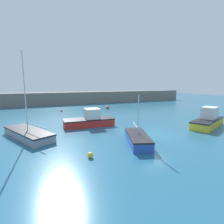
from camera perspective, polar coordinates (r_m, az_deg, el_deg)
ground_plane at (r=16.92m, az=13.52°, el=-7.51°), size 120.00×120.00×0.20m
harbor_breakwater at (r=42.97m, az=-10.64°, el=4.63°), size 58.11×3.37×2.75m
motorboat_with_cabin at (r=19.84m, az=-7.28°, el=-2.62°), size 5.69×2.39×1.94m
sailboat_tall_mast at (r=17.10m, az=-25.70°, el=-6.35°), size 4.29×6.33×7.39m
cabin_cruiser_white at (r=22.09m, az=28.86°, el=-2.31°), size 6.24×3.99×2.15m
sailboat_twin_hulled at (r=14.16m, az=8.39°, el=-8.59°), size 2.89×4.47×3.84m
mooring_buoy_red at (r=33.00m, az=-1.41°, el=1.51°), size 0.54×0.54×0.54m
mooring_buoy_yellow at (r=11.61m, az=-7.11°, el=-13.73°), size 0.37×0.37×0.37m
mooring_buoy_pink at (r=30.82m, az=-16.20°, el=0.43°), size 0.37×0.37×0.37m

